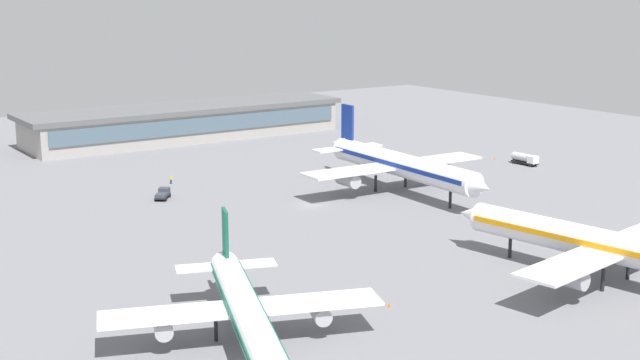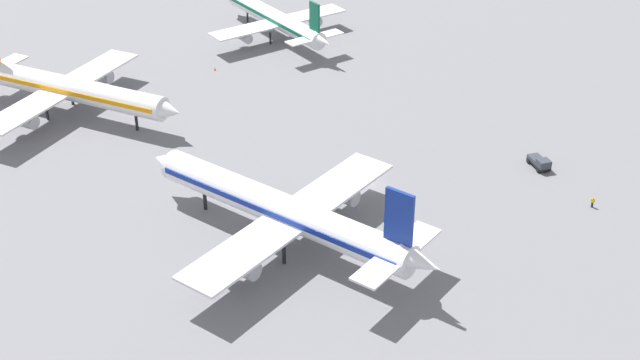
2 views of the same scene
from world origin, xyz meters
The scene contains 10 objects.
ground centered at (0.00, 0.00, 0.00)m, with size 288.00×288.00×0.00m, color slate.
terminal_building centered at (-12.94, -77.94, 4.39)m, with size 84.43×21.10×8.62m.
airplane_at_gate centered at (-19.84, 0.75, 5.40)m, with size 39.09×48.79×14.85m.
airplane_taxiing centered at (-8.92, 55.52, 5.04)m, with size 36.83×45.48×13.88m.
airplane_distant centered at (40.72, 47.91, 4.30)m, with size 30.81×37.41×11.82m.
fuel_truck centered at (-59.56, -3.91, 1.39)m, with size 2.44×6.38×2.50m.
pushback_tractor centered at (19.88, -19.67, 0.97)m, with size 4.20×4.64×1.90m.
ground_crew_worker centered at (13.24, -30.58, 0.85)m, with size 0.45×0.57×1.67m.
safety_cone_mid_apron centered at (-58.62, -11.96, 0.30)m, with size 0.44×0.44×0.60m, color #EA590C.
safety_cone_far_side centered at (20.22, 47.47, 0.30)m, with size 0.44×0.44×0.60m, color #EA590C.
Camera 1 is at (83.53, 125.04, 38.09)m, focal length 48.43 mm.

